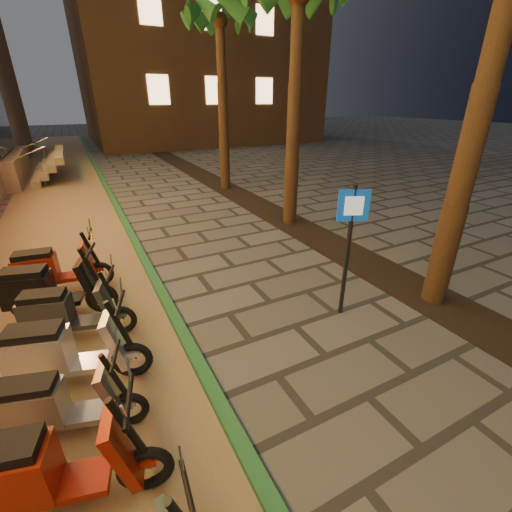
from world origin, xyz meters
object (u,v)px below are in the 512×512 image
pedestrian_sign (350,235)px  scooter_9 (65,313)px  scooter_7 (56,405)px  scooter_11 (52,269)px  scooter_8 (62,352)px  scooter_10 (46,290)px  scooter_6 (43,471)px

pedestrian_sign → scooter_9: (-4.24, 1.36, -0.98)m
scooter_7 → scooter_11: size_ratio=0.88×
scooter_7 → scooter_8: 0.82m
scooter_8 → scooter_10: 1.86m
scooter_9 → scooter_6: bearing=-78.3°
scooter_8 → scooter_9: 1.03m
pedestrian_sign → scooter_8: bearing=-160.9°
scooter_11 → pedestrian_sign: bearing=-27.6°
pedestrian_sign → scooter_10: bearing=177.8°
scooter_10 → scooter_6: bearing=-73.2°
scooter_8 → scooter_7: bearing=-78.9°
scooter_9 → scooter_11: 1.72m
scooter_8 → scooter_10: scooter_10 is taller
scooter_7 → scooter_8: bearing=100.9°
scooter_6 → scooter_11: bearing=103.9°
scooter_9 → scooter_10: size_ratio=0.91×
scooter_7 → scooter_11: (-0.09, 3.55, 0.06)m
scooter_6 → scooter_10: size_ratio=0.98×
scooter_8 → scooter_10: bearing=113.5°
pedestrian_sign → scooter_7: size_ratio=1.53×
scooter_8 → scooter_9: (0.04, 1.03, -0.03)m
pedestrian_sign → scooter_6: pedestrian_sign is taller
scooter_10 → scooter_11: size_ratio=1.04×
pedestrian_sign → scooter_6: size_ratio=1.32×
scooter_9 → scooter_10: 0.86m
scooter_7 → scooter_10: bearing=109.5°
scooter_10 → pedestrian_sign: bearing=-10.3°
scooter_6 → scooter_10: scooter_10 is taller
scooter_6 → pedestrian_sign: bearing=30.2°
scooter_7 → pedestrian_sign: bearing=22.4°
scooter_6 → scooter_7: size_ratio=1.16×
scooter_7 → scooter_8: scooter_8 is taller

